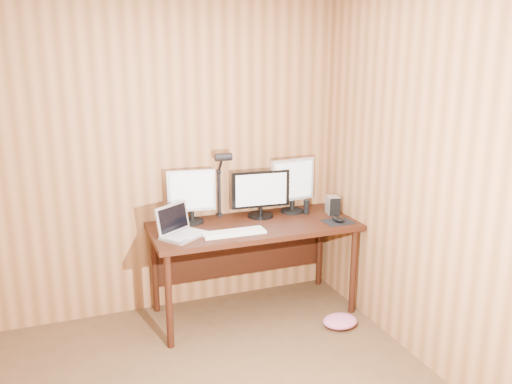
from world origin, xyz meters
TOP-DOWN VIEW (x-y plane):
  - room_shell at (0.00, 0.00)m, footprint 4.00×4.00m
  - desk at (0.93, 1.70)m, footprint 1.60×0.70m
  - monitor_center at (1.05, 1.80)m, footprint 0.49×0.21m
  - monitor_left at (0.49, 1.83)m, footprint 0.37×0.18m
  - monitor_right at (1.35, 1.82)m, footprint 0.40×0.19m
  - laptop at (0.33, 1.56)m, footprint 0.40×0.38m
  - keyboard at (0.71, 1.46)m, footprint 0.47×0.15m
  - mousepad at (1.57, 1.44)m, footprint 0.23×0.19m
  - mouse at (1.57, 1.44)m, footprint 0.08×0.12m
  - hard_drive at (1.64, 1.66)m, footprint 0.12×0.15m
  - phone at (0.90, 1.49)m, footprint 0.05×0.11m
  - speaker at (1.44, 1.74)m, footprint 0.05×0.05m
  - desk_lamp at (0.74, 1.87)m, footprint 0.13×0.19m
  - fabric_pile at (1.47, 1.17)m, footprint 0.29×0.25m

SIDE VIEW (x-z plane):
  - fabric_pile at x=1.47m, z-range 0.00..0.09m
  - desk at x=0.93m, z-range 0.25..1.00m
  - mousepad at x=1.57m, z-range 0.75..0.75m
  - phone at x=0.90m, z-range 0.75..0.76m
  - keyboard at x=0.71m, z-range 0.75..0.77m
  - mouse at x=1.57m, z-range 0.75..0.80m
  - laptop at x=0.33m, z-range 0.69..0.92m
  - speaker at x=1.44m, z-range 0.75..0.87m
  - hard_drive at x=1.64m, z-range 0.75..0.90m
  - monitor_center at x=1.05m, z-range 0.76..1.14m
  - monitor_left at x=0.49m, z-range 0.77..1.19m
  - monitor_right at x=1.35m, z-range 0.77..1.22m
  - desk_lamp at x=0.74m, z-range 0.82..1.40m
  - room_shell at x=0.00m, z-range -0.75..3.25m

